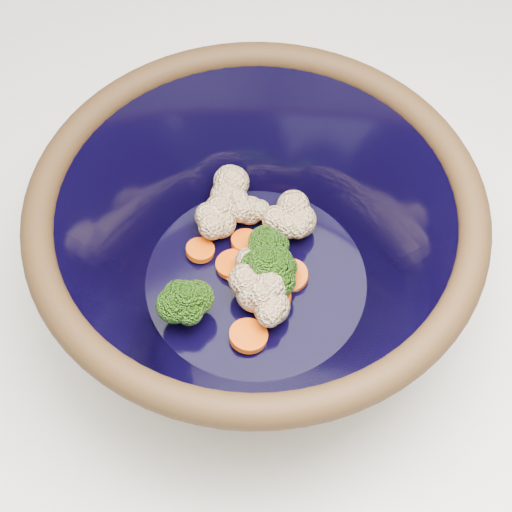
{
  "coord_description": "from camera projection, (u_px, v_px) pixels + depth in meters",
  "views": [
    {
      "loc": [
        -0.16,
        -0.2,
        1.47
      ],
      "look_at": [
        0.02,
        0.07,
        0.97
      ],
      "focal_mm": 50.0,
      "sensor_mm": 36.0,
      "label": 1
    }
  ],
  "objects": [
    {
      "name": "mixing_bowl",
      "position": [
        256.0,
        246.0,
        0.58
      ],
      "size": [
        0.4,
        0.4,
        0.15
      ],
      "rotation": [
        0.0,
        0.0,
        0.22
      ],
      "color": "black",
      "rests_on": "counter"
    },
    {
      "name": "vegetable_pile",
      "position": [
        254.0,
        259.0,
        0.6
      ],
      "size": [
        0.16,
        0.16,
        0.05
      ],
      "color": "#608442",
      "rests_on": "mixing_bowl"
    },
    {
      "name": "counter",
      "position": [
        274.0,
        501.0,
        0.99
      ],
      "size": [
        1.2,
        1.2,
        0.9
      ],
      "primitive_type": "cube",
      "color": "white",
      "rests_on": "ground"
    }
  ]
}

